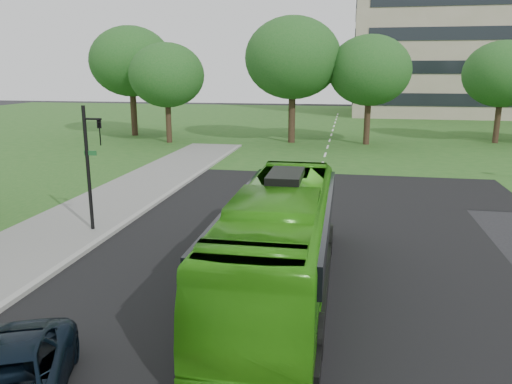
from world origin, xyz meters
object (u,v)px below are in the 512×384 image
(traffic_light, at_px, (91,160))
(office_building, at_px, (504,22))
(tree_park_c, at_px, (370,71))
(tree_park_b, at_px, (293,58))
(bus, at_px, (280,240))
(tree_park_d, at_px, (503,74))
(tree_park_f, at_px, (131,62))
(tree_park_a, at_px, (167,75))

(traffic_light, bearing_deg, office_building, 41.73)
(tree_park_c, bearing_deg, traffic_light, -112.65)
(tree_park_b, distance_m, bus, 30.58)
(tree_park_d, height_order, tree_park_f, tree_park_f)
(tree_park_d, bearing_deg, tree_park_b, -170.53)
(tree_park_f, bearing_deg, traffic_light, -68.93)
(bus, bearing_deg, tree_park_d, 66.14)
(tree_park_a, height_order, tree_park_d, tree_park_d)
(tree_park_d, bearing_deg, traffic_light, -127.07)
(office_building, distance_m, tree_park_f, 51.84)
(tree_park_a, bearing_deg, traffic_light, -76.30)
(tree_park_a, xyz_separation_m, tree_park_b, (10.42, 1.97, 1.40))
(office_building, bearing_deg, bus, -109.08)
(tree_park_a, bearing_deg, tree_park_d, 9.93)
(tree_park_f, xyz_separation_m, traffic_light, (10.86, -28.19, -4.05))
(tree_park_b, height_order, tree_park_f, tree_park_b)
(bus, bearing_deg, tree_park_b, 95.53)
(tree_park_d, height_order, traffic_light, tree_park_d)
(tree_park_c, bearing_deg, office_building, 60.91)
(office_building, height_order, tree_park_a, office_building)
(tree_park_d, xyz_separation_m, bus, (-14.22, -32.79, -4.30))
(tree_park_f, bearing_deg, tree_park_d, 1.35)
(tree_park_a, height_order, traffic_light, tree_park_a)
(tree_park_a, relative_size, tree_park_c, 0.94)
(tree_park_b, distance_m, tree_park_d, 17.62)
(bus, bearing_deg, tree_park_f, 119.63)
(tree_park_c, height_order, bus, tree_park_c)
(tree_park_b, relative_size, tree_park_c, 1.17)
(office_building, bearing_deg, tree_park_c, -119.09)
(tree_park_a, relative_size, tree_park_d, 0.98)
(tree_park_c, distance_m, traffic_light, 28.48)
(office_building, xyz_separation_m, tree_park_d, (-7.85, -31.00, -6.70))
(office_building, distance_m, tree_park_b, 42.56)
(tree_park_b, height_order, tree_park_d, tree_park_b)
(traffic_light, bearing_deg, tree_park_f, 89.17)
(tree_park_b, relative_size, tree_park_f, 1.04)
(traffic_light, bearing_deg, tree_park_b, 58.21)
(tree_park_b, height_order, bus, tree_park_b)
(tree_park_d, distance_m, traffic_light, 36.41)
(tree_park_a, distance_m, tree_park_d, 28.18)
(tree_park_a, xyz_separation_m, tree_park_f, (-4.98, 4.09, 1.20))
(office_building, height_order, tree_park_b, office_building)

